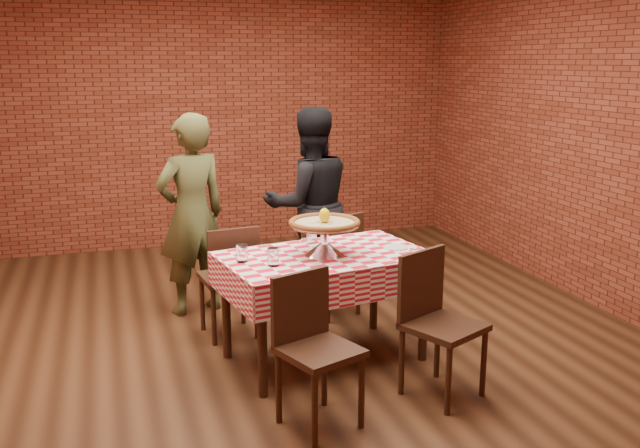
% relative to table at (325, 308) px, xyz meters
% --- Properties ---
extents(ground, '(6.00, 6.00, 0.00)m').
position_rel_table_xyz_m(ground, '(-0.23, 0.38, -0.38)').
color(ground, black).
rests_on(ground, ground).
extents(back_wall, '(5.50, 0.00, 5.50)m').
position_rel_table_xyz_m(back_wall, '(-0.23, 3.38, 1.08)').
color(back_wall, maroon).
rests_on(back_wall, ground).
extents(table, '(1.47, 1.03, 0.75)m').
position_rel_table_xyz_m(table, '(0.00, 0.00, 0.00)').
color(table, '#341D0F').
rests_on(table, ground).
extents(tablecloth, '(1.52, 1.07, 0.23)m').
position_rel_table_xyz_m(tablecloth, '(0.00, 0.00, 0.27)').
color(tablecloth, red).
rests_on(tablecloth, table).
extents(pizza_stand, '(0.62, 0.62, 0.21)m').
position_rel_table_xyz_m(pizza_stand, '(-0.01, -0.02, 0.49)').
color(pizza_stand, silver).
rests_on(pizza_stand, tablecloth).
extents(pizza, '(0.62, 0.62, 0.03)m').
position_rel_table_xyz_m(pizza, '(-0.01, -0.02, 0.60)').
color(pizza, '#C4B68A').
rests_on(pizza, pizza_stand).
extents(lemon, '(0.10, 0.10, 0.10)m').
position_rel_table_xyz_m(lemon, '(-0.01, -0.02, 0.66)').
color(lemon, yellow).
rests_on(lemon, pizza).
extents(water_glass_left, '(0.08, 0.08, 0.12)m').
position_rel_table_xyz_m(water_glass_left, '(-0.39, -0.15, 0.44)').
color(water_glass_left, white).
rests_on(water_glass_left, tablecloth).
extents(water_glass_right, '(0.08, 0.08, 0.12)m').
position_rel_table_xyz_m(water_glass_right, '(-0.57, -0.01, 0.44)').
color(water_glass_right, white).
rests_on(water_glass_right, tablecloth).
extents(side_plate, '(0.19, 0.19, 0.01)m').
position_rel_table_xyz_m(side_plate, '(0.52, -0.01, 0.39)').
color(side_plate, white).
rests_on(side_plate, tablecloth).
extents(sweetener_packet_a, '(0.06, 0.05, 0.00)m').
position_rel_table_xyz_m(sweetener_packet_a, '(0.60, -0.07, 0.39)').
color(sweetener_packet_a, white).
rests_on(sweetener_packet_a, tablecloth).
extents(sweetener_packet_b, '(0.05, 0.04, 0.00)m').
position_rel_table_xyz_m(sweetener_packet_b, '(0.63, -0.05, 0.39)').
color(sweetener_packet_b, white).
rests_on(sweetener_packet_b, tablecloth).
extents(condiment_caddy, '(0.11, 0.10, 0.13)m').
position_rel_table_xyz_m(condiment_caddy, '(-0.01, 0.33, 0.45)').
color(condiment_caddy, silver).
rests_on(condiment_caddy, tablecloth).
extents(chair_near_left, '(0.51, 0.51, 0.87)m').
position_rel_table_xyz_m(chair_near_left, '(-0.30, -0.86, 0.06)').
color(chair_near_left, '#341D0F').
rests_on(chair_near_left, ground).
extents(chair_near_right, '(0.56, 0.56, 0.90)m').
position_rel_table_xyz_m(chair_near_right, '(0.53, -0.73, 0.07)').
color(chair_near_right, '#341D0F').
rests_on(chair_near_right, ground).
extents(chair_far_left, '(0.43, 0.43, 0.86)m').
position_rel_table_xyz_m(chair_far_left, '(-0.55, 0.64, 0.06)').
color(chair_far_left, '#341D0F').
rests_on(chair_far_left, ground).
extents(chair_far_right, '(0.49, 0.49, 0.86)m').
position_rel_table_xyz_m(chair_far_right, '(0.32, 0.84, 0.05)').
color(chair_far_right, '#341D0F').
rests_on(chair_far_right, ground).
extents(diner_olive, '(0.69, 0.56, 1.64)m').
position_rel_table_xyz_m(diner_olive, '(-0.74, 1.22, 0.44)').
color(diner_olive, '#444723').
rests_on(diner_olive, ground).
extents(diner_black, '(0.82, 0.65, 1.66)m').
position_rel_table_xyz_m(diner_black, '(0.28, 1.29, 0.45)').
color(diner_black, black).
rests_on(diner_black, ground).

